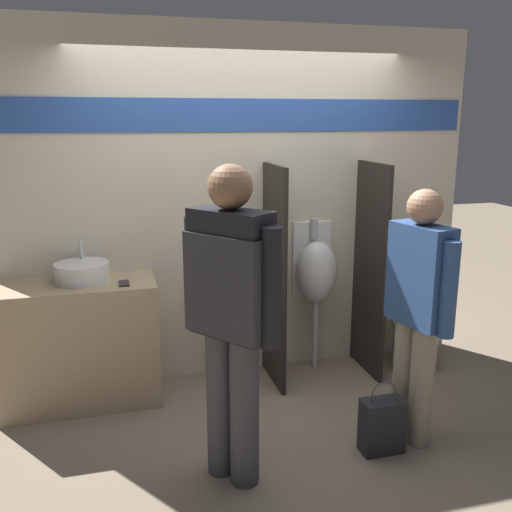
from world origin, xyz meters
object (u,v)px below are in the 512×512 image
at_px(urinal_near_counter, 219,279).
at_px(person_in_vest, 231,305).
at_px(cell_phone, 124,283).
at_px(person_with_lanyard, 418,307).
at_px(urinal_far, 316,272).
at_px(toilet, 411,331).
at_px(shopping_bag, 382,425).
at_px(sink_basin, 82,272).

height_order(urinal_near_counter, person_in_vest, person_in_vest).
height_order(cell_phone, urinal_near_counter, urinal_near_counter).
bearing_deg(person_with_lanyard, urinal_near_counter, 27.83).
bearing_deg(urinal_near_counter, urinal_far, 0.00).
relative_size(urinal_near_counter, toilet, 1.46).
xyz_separation_m(cell_phone, urinal_near_counter, (0.71, 0.23, -0.08)).
xyz_separation_m(urinal_far, shopping_bag, (-0.03, -1.27, -0.64)).
bearing_deg(urinal_near_counter, person_in_vest, -98.27).
xyz_separation_m(sink_basin, urinal_near_counter, (0.99, 0.08, -0.15)).
bearing_deg(toilet, urinal_far, 168.24).
bearing_deg(urinal_far, toilet, -11.76).
relative_size(cell_phone, shopping_bag, 0.30).
bearing_deg(cell_phone, sink_basin, 151.42).
height_order(urinal_far, toilet, urinal_far).
relative_size(toilet, person_in_vest, 0.47).
distance_m(sink_basin, urinal_near_counter, 1.01).
bearing_deg(urinal_far, urinal_near_counter, 180.00).
distance_m(urinal_near_counter, shopping_bag, 1.61).
distance_m(cell_phone, urinal_near_counter, 0.75).
bearing_deg(sink_basin, person_in_vest, -55.95).
bearing_deg(toilet, sink_basin, 178.04).
height_order(sink_basin, cell_phone, sink_basin).
relative_size(urinal_far, person_with_lanyard, 0.77).
bearing_deg(sink_basin, toilet, -1.96).
distance_m(person_with_lanyard, shopping_bag, 0.76).
bearing_deg(urinal_far, shopping_bag, -91.45).
distance_m(urinal_near_counter, person_in_vest, 1.30).
distance_m(urinal_far, person_with_lanyard, 1.19).
xyz_separation_m(urinal_near_counter, person_in_vest, (-0.18, -1.27, 0.22)).
bearing_deg(toilet, person_in_vest, -147.93).
bearing_deg(person_in_vest, urinal_near_counter, -46.28).
bearing_deg(toilet, cell_phone, -178.42).
bearing_deg(person_with_lanyard, cell_phone, 48.40).
relative_size(toilet, shopping_bag, 1.81).
relative_size(sink_basin, cell_phone, 2.69).
bearing_deg(shopping_bag, urinal_near_counter, 120.95).
relative_size(cell_phone, toilet, 0.17).
bearing_deg(toilet, urinal_near_counter, 174.06).
height_order(cell_phone, urinal_far, urinal_far).
height_order(person_in_vest, person_with_lanyard, person_in_vest).
bearing_deg(person_with_lanyard, urinal_far, -2.44).
xyz_separation_m(cell_phone, person_with_lanyard, (1.72, -0.94, -0.01)).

